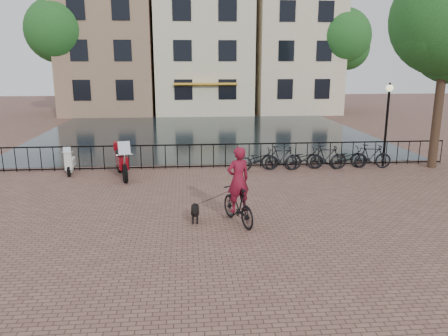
{
  "coord_description": "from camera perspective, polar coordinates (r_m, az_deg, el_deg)",
  "views": [
    {
      "loc": [
        -1.13,
        -9.81,
        4.33
      ],
      "look_at": [
        0.0,
        3.0,
        1.2
      ],
      "focal_mm": 35.0,
      "sensor_mm": 36.0,
      "label": 1
    }
  ],
  "objects": [
    {
      "name": "tree_far_right",
      "position": [
        39.13,
        15.19,
        16.18
      ],
      "size": [
        4.76,
        4.76,
        8.76
      ],
      "color": "black",
      "rests_on": "ground"
    },
    {
      "name": "motorcycle",
      "position": [
        17.12,
        -13.24,
        1.41
      ],
      "size": [
        1.09,
        2.3,
        1.6
      ],
      "rotation": [
        0.0,
        0.0,
        0.26
      ],
      "color": "maroon",
      "rests_on": "ground"
    },
    {
      "name": "canal_water",
      "position": [
        27.47,
        -2.63,
        4.59
      ],
      "size": [
        20.0,
        20.0,
        0.0
      ],
      "primitive_type": "plane",
      "color": "black",
      "rests_on": "ground"
    },
    {
      "name": "parked_bike_5",
      "position": [
        19.23,
        18.62,
        1.46
      ],
      "size": [
        1.72,
        0.72,
        1.0
      ],
      "primitive_type": "imported",
      "rotation": [
        0.0,
        0.0,
        1.42
      ],
      "color": "black",
      "rests_on": "ground"
    },
    {
      "name": "scooter",
      "position": [
        18.35,
        -19.46,
        1.16
      ],
      "size": [
        0.51,
        1.33,
        1.2
      ],
      "rotation": [
        0.0,
        0.0,
        0.11
      ],
      "color": "silver",
      "rests_on": "ground"
    },
    {
      "name": "parked_bike_2",
      "position": [
        18.29,
        10.4,
        1.2
      ],
      "size": [
        1.78,
        0.83,
        0.9
      ],
      "primitive_type": "imported",
      "rotation": [
        0.0,
        0.0,
        1.71
      ],
      "color": "black",
      "rests_on": "ground"
    },
    {
      "name": "canal_house_mid",
      "position": [
        39.87,
        -2.8,
        15.91
      ],
      "size": [
        8.0,
        9.5,
        11.8
      ],
      "color": "beige",
      "rests_on": "ground"
    },
    {
      "name": "dog",
      "position": [
        12.18,
        -3.8,
        -5.82
      ],
      "size": [
        0.28,
        0.8,
        0.54
      ],
      "rotation": [
        0.0,
        0.0,
        -0.02
      ],
      "color": "black",
      "rests_on": "ground"
    },
    {
      "name": "canal_house_left",
      "position": [
        40.37,
        -14.71,
        16.18
      ],
      "size": [
        7.5,
        9.0,
        12.8
      ],
      "color": "#89664F",
      "rests_on": "ground"
    },
    {
      "name": "parked_bike_1",
      "position": [
        18.05,
        7.49,
        1.31
      ],
      "size": [
        1.7,
        0.61,
        1.0
      ],
      "primitive_type": "imported",
      "rotation": [
        0.0,
        0.0,
        1.49
      ],
      "color": "black",
      "rests_on": "ground"
    },
    {
      "name": "parked_bike_3",
      "position": [
        18.55,
        13.23,
        1.4
      ],
      "size": [
        1.7,
        0.62,
        1.0
      ],
      "primitive_type": "imported",
      "rotation": [
        0.0,
        0.0,
        1.48
      ],
      "color": "black",
      "rests_on": "ground"
    },
    {
      "name": "cyclist",
      "position": [
        11.83,
        1.86,
        -2.91
      ],
      "size": [
        1.12,
        1.9,
        2.51
      ],
      "rotation": [
        0.0,
        0.0,
        3.49
      ],
      "color": "black",
      "rests_on": "ground"
    },
    {
      "name": "lamp_post",
      "position": [
        19.4,
        20.58,
        7.04
      ],
      "size": [
        0.3,
        0.3,
        3.45
      ],
      "color": "black",
      "rests_on": "ground"
    },
    {
      "name": "ground",
      "position": [
        10.78,
        1.42,
        -10.0
      ],
      "size": [
        100.0,
        100.0,
        0.0
      ],
      "primitive_type": "plane",
      "color": "brown",
      "rests_on": "ground"
    },
    {
      "name": "canal_house_right",
      "position": [
        41.02,
        8.93,
        16.75
      ],
      "size": [
        7.0,
        9.0,
        13.3
      ],
      "color": "#C8B495",
      "rests_on": "ground"
    },
    {
      "name": "parked_bike_0",
      "position": [
        17.88,
        4.51,
        1.11
      ],
      "size": [
        1.77,
        0.78,
        0.9
      ],
      "primitive_type": "imported",
      "rotation": [
        0.0,
        0.0,
        1.68
      ],
      "color": "black",
      "rests_on": "ground"
    },
    {
      "name": "parked_bike_4",
      "position": [
        18.88,
        15.97,
        1.29
      ],
      "size": [
        1.79,
        0.86,
        0.9
      ],
      "primitive_type": "imported",
      "rotation": [
        0.0,
        0.0,
        1.73
      ],
      "color": "black",
      "rests_on": "ground"
    },
    {
      "name": "tree_near_right",
      "position": [
        20.05,
        27.26,
        16.94
      ],
      "size": [
        4.48,
        4.48,
        8.24
      ],
      "color": "black",
      "rests_on": "ground"
    },
    {
      "name": "tree_far_left",
      "position": [
        38.18,
        -20.9,
        16.41
      ],
      "size": [
        5.04,
        5.04,
        9.27
      ],
      "color": "black",
      "rests_on": "ground"
    },
    {
      "name": "railing",
      "position": [
        18.25,
        -1.38,
        1.57
      ],
      "size": [
        20.0,
        0.05,
        1.02
      ],
      "color": "black",
      "rests_on": "ground"
    }
  ]
}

